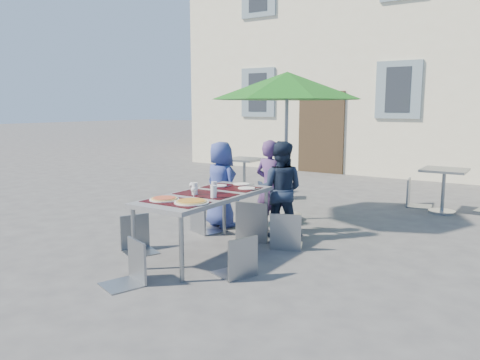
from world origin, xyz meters
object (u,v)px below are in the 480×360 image
Objects in this scene: pizza_near_left at (164,199)px; pizza_near_right at (191,202)px; dining_table at (206,199)px; chair_3 at (137,213)px; chair_0 at (203,197)px; chair_2 at (287,209)px; bg_chair_r_0 at (277,171)px; child_2 at (280,190)px; bg_chair_l_1 at (415,176)px; cafe_table_0 at (244,170)px; chair_4 at (238,232)px; patio_umbrella at (287,87)px; child_1 at (270,187)px; cafe_table_1 at (444,183)px; chair_1 at (254,196)px; bg_chair_l_0 at (225,166)px; child_0 at (221,184)px; chair_5 at (128,238)px.

pizza_near_left and pizza_near_right have the same top height.
chair_3 is (-0.81, -0.35, -0.21)m from dining_table.
chair_2 is at bearing -1.50° from chair_0.
pizza_near_left is (-0.16, -0.56, 0.07)m from dining_table.
child_2 is at bearing -60.66° from bg_chair_r_0.
bg_chair_l_1 is at bearing 59.10° from chair_0.
cafe_table_0 is at bearing 115.51° from pizza_near_right.
chair_4 is at bearing -29.64° from dining_table.
child_1 is at bearing -77.74° from patio_umbrella.
cafe_table_1 is at bearing 7.76° from bg_chair_r_0.
bg_chair_l_1 is at bearing 77.94° from chair_2.
dining_table is 2.20× the size of chair_4.
chair_1 is 1.35× the size of cafe_table_1.
chair_0 is 1.06× the size of chair_4.
bg_chair_l_0 is (-0.43, -0.09, 0.07)m from cafe_table_0.
child_2 is (0.54, 1.73, -0.10)m from pizza_near_left.
cafe_table_1 is (2.63, 2.79, -0.12)m from child_0.
chair_3 is 1.01× the size of chair_5.
bg_chair_l_1 is (1.26, 4.83, -0.22)m from pizza_near_right.
chair_4 is 1.15× the size of cafe_table_0.
pizza_near_right is 4.29m from bg_chair_r_0.
chair_1 is at bearing 173.14° from child_0.
chair_5 is (-0.23, -2.51, -0.18)m from child_1.
patio_umbrella is (0.62, 1.33, 1.57)m from chair_0.
chair_5 is 3.68m from patio_umbrella.
chair_3 is 0.90× the size of bg_chair_l_1.
chair_0 is at bearing 39.33° from child_1.
pizza_near_right is 4.84m from bg_chair_l_0.
patio_umbrella is 3.11m from bg_chair_l_0.
cafe_table_1 reaches higher than cafe_table_0.
bg_chair_l_0 is at bearing 110.03° from chair_3.
chair_2 is at bearing -111.72° from cafe_table_1.
chair_4 is 0.89× the size of bg_chair_l_1.
dining_table is 1.33m from child_1.
chair_0 is 3.28m from bg_chair_l_0.
chair_2 is at bearing -10.65° from chair_1.
chair_0 is at bearing 122.88° from pizza_near_right.
chair_2 reaches higher than pizza_near_left.
cafe_table_1 is (1.84, 2.69, -0.15)m from child_1.
child_2 is 1.77× the size of cafe_table_1.
bg_chair_l_1 is at bearing -107.27° from child_1.
chair_2 is 1.04× the size of chair_3.
chair_0 is 0.82m from chair_1.
patio_umbrella is at bearing -107.06° from child_0.
pizza_near_right is at bearing -111.49° from chair_2.
pizza_near_left is 0.25× the size of child_2.
chair_1 is at bearing 4.60° from chair_0.
child_2 is 1.94m from chair_3.
dining_table is 2.08× the size of chair_0.
bg_chair_l_0 is 1.00× the size of bg_chair_l_1.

